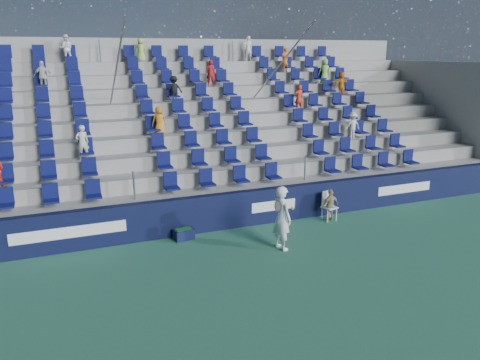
# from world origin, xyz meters

# --- Properties ---
(ground) EXTENTS (70.00, 70.00, 0.00)m
(ground) POSITION_xyz_m (0.00, 0.00, 0.00)
(ground) COLOR #2E6D52
(ground) RESTS_ON ground
(sponsor_wall) EXTENTS (24.00, 0.32, 1.20)m
(sponsor_wall) POSITION_xyz_m (0.00, 3.15, 0.60)
(sponsor_wall) COLOR black
(sponsor_wall) RESTS_ON ground
(grandstand) EXTENTS (24.00, 8.17, 6.63)m
(grandstand) POSITION_xyz_m (0.00, 8.24, 2.13)
(grandstand) COLOR gray
(grandstand) RESTS_ON ground
(tennis_player) EXTENTS (0.70, 0.78, 1.92)m
(tennis_player) POSITION_xyz_m (0.78, 0.98, 0.96)
(tennis_player) COLOR white
(tennis_player) RESTS_ON ground
(line_judge_chair) EXTENTS (0.53, 0.55, 1.00)m
(line_judge_chair) POSITION_xyz_m (3.42, 2.65, 0.57)
(line_judge_chair) COLOR white
(line_judge_chair) RESTS_ON ground
(line_judge) EXTENTS (0.68, 0.34, 1.11)m
(line_judge) POSITION_xyz_m (3.42, 2.50, 0.55)
(line_judge) COLOR tan
(line_judge) RESTS_ON ground
(ball_bin) EXTENTS (0.64, 0.46, 0.34)m
(ball_bin) POSITION_xyz_m (-1.70, 2.75, 0.18)
(ball_bin) COLOR #10173C
(ball_bin) RESTS_ON ground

